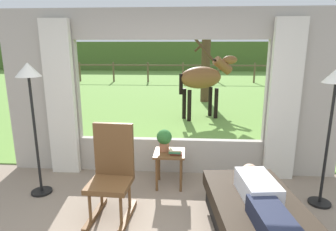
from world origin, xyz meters
name	(u,v)px	position (x,y,z in m)	size (l,w,h in m)	color
back_wall_with_window	(170,96)	(0.00, 2.26, 1.25)	(5.20, 0.12, 2.55)	#ADA599
curtain_panel_left	(61,100)	(-1.69, 2.12, 1.20)	(0.44, 0.10, 2.40)	silver
curtain_panel_right	(284,102)	(1.69, 2.12, 1.20)	(0.44, 0.10, 2.40)	silver
outdoor_pasture_lawn	(182,85)	(0.00, 13.16, 0.01)	(36.00, 21.68, 0.02)	olive
distant_hill_ridge	(185,56)	(0.00, 23.00, 1.20)	(36.00, 2.00, 2.40)	#4A672B
recliner_sofa	(258,221)	(1.03, 0.59, 0.22)	(1.09, 1.79, 0.42)	black
reclining_person	(262,198)	(1.03, 0.54, 0.52)	(0.41, 1.44, 0.22)	silver
rocking_chair	(112,172)	(-0.61, 0.98, 0.55)	(0.51, 0.71, 1.12)	brown
side_table	(169,158)	(0.03, 1.74, 0.43)	(0.44, 0.44, 0.52)	brown
potted_plant	(164,139)	(-0.05, 1.80, 0.70)	(0.22, 0.22, 0.32)	#9E6042
book_stack	(175,151)	(0.11, 1.68, 0.56)	(0.18, 0.16, 0.08)	#B22D28
floor_lamp_left	(30,90)	(-1.75, 1.41, 1.46)	(0.32, 0.32, 1.80)	black
floor_lamp_right	(334,96)	(2.01, 1.37, 1.42)	(0.32, 0.32, 1.76)	black
horse	(204,78)	(0.71, 5.82, 1.16)	(1.76, 1.13, 1.73)	brown
pasture_tree	(205,66)	(0.91, 8.37, 1.30)	(1.17, 1.19, 2.70)	#4C3823
pasture_fence_line	(183,69)	(0.00, 14.19, 0.74)	(16.10, 0.10, 1.10)	brown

